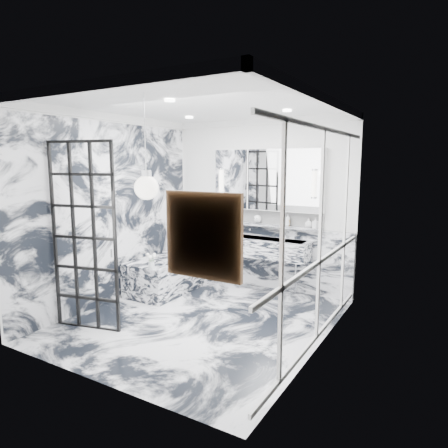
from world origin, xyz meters
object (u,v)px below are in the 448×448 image
Objects in this scene: crittall_door at (84,238)px; trough_sink at (262,247)px; mirror_cabinet at (267,180)px; bathtub at (173,272)px.

trough_sink is (1.26, 2.50, -0.44)m from crittall_door.
crittall_door is at bearing -116.76° from trough_sink.
crittall_door is at bearing -115.27° from mirror_cabinet.
mirror_cabinet reaches higher than bathtub.
mirror_cabinet is at bearing 90.00° from trough_sink.
crittall_door is 1.42× the size of bathtub.
bathtub is (-1.33, -0.66, -0.45)m from trough_sink.
mirror_cabinet is at bearing 51.31° from crittall_door.
mirror_cabinet is at bearing 32.06° from bathtub.
bathtub is (-1.32, -0.83, -1.54)m from mirror_cabinet.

